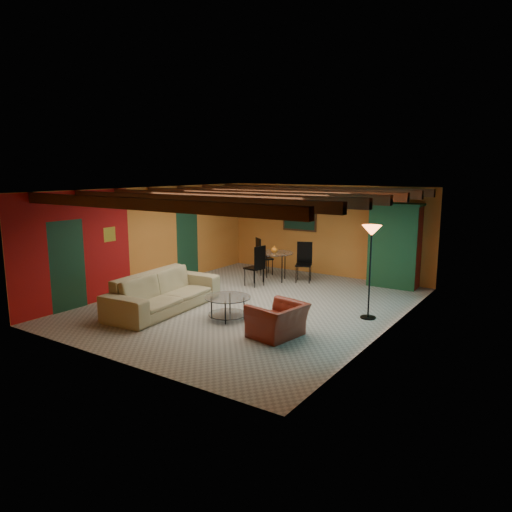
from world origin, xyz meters
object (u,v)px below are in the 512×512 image
Objects in this scene: vase at (274,238)px; armoire at (395,246)px; floor_lamp at (370,272)px; potted_plant at (398,197)px; sofa at (164,292)px; coffee_table at (228,308)px; dining_table at (274,261)px; armchair at (278,320)px.

armoire is at bearing 21.97° from vase.
potted_plant is at bearing 98.21° from floor_lamp.
floor_lamp is at bearing -69.08° from sofa.
coffee_table is at bearing -86.08° from sofa.
floor_lamp is 10.01× the size of vase.
sofa is 6.42× the size of potted_plant.
floor_lamp is (0.45, -3.12, -0.09)m from armoire.
sofa is 3.91m from dining_table.
coffee_table is 0.45× the size of dining_table.
potted_plant is at bearing 0.00° from armoire.
floor_lamp is at bearing -27.99° from vase.
floor_lamp is (3.53, -1.88, 0.45)m from dining_table.
sofa reaches higher than armchair.
sofa is 4.59m from floor_lamp.
potted_plant reaches higher than dining_table.
coffee_table is (-1.45, 0.33, -0.07)m from armchair.
dining_table reaches higher than armchair.
armchair is 0.45× the size of armoire.
armchair reaches higher than coffee_table.
armoire is (0.58, 5.19, 0.78)m from armchair.
dining_table is at bearing -158.03° from potted_plant.
dining_table is at bearing 106.29° from coffee_table.
armoire is (3.08, 1.24, 0.54)m from dining_table.
sofa is 6.31m from armoire.
coffee_table is 4.87× the size of vase.
sofa is at bearing -171.11° from coffee_table.
armchair is 1.49m from coffee_table.
armoire is at bearing -176.74° from armchair.
armoire reaches higher than floor_lamp.
coffee_table is 2.17× the size of potted_plant.
armoire is at bearing 0.00° from potted_plant.
floor_lamp reaches higher than dining_table.
sofa is 2.92× the size of armchair.
armoire is 1.09× the size of floor_lamp.
floor_lamp is (4.09, 1.99, 0.59)m from sofa.
vase is at bearing 152.01° from floor_lamp.
dining_table is 1.08× the size of floor_lamp.
armchair is 2.41m from floor_lamp.
armchair is 0.46× the size of dining_table.
floor_lamp is at bearing -83.11° from armoire.
armoire is 10.94× the size of vase.
armoire reaches higher than coffee_table.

